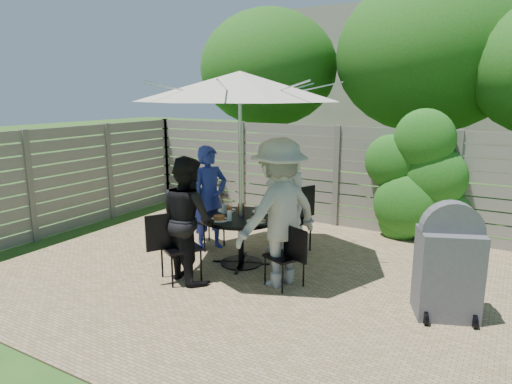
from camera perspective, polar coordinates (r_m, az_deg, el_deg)
The scene contains 22 objects.
backyard_envelope at distance 15.29m, azimuth 20.32°, elevation 12.31°, with size 60.00×60.00×5.00m.
patio_table at distance 6.46m, azimuth -1.90°, elevation -4.89°, with size 1.44×1.44×0.72m.
umbrella at distance 6.17m, azimuth -2.04°, elevation 13.07°, with size 3.64×3.64×2.69m.
chair_back at distance 7.10m, azimuth 4.54°, elevation -5.07°, with size 0.62×0.76×0.99m.
person_back at distance 6.86m, azimuth 3.77°, elevation -0.78°, with size 0.84×0.55×1.73m, color silver.
chair_left at distance 7.31m, azimuth -6.26°, elevation -4.74°, with size 0.71×0.56×0.93m.
person_left at distance 7.05m, azimuth -5.79°, elevation -0.83°, with size 0.60×0.39×1.64m, color navy.
chair_front at distance 6.07m, azimuth -9.47°, elevation -8.45°, with size 0.62×0.70×0.94m.
person_front at distance 5.96m, azimuth -8.49°, elevation -3.35°, with size 0.80×0.62×1.64m, color black.
chair_right at distance 5.83m, azimuth 3.64°, elevation -9.52°, with size 0.63×0.52×0.83m.
person_right at distance 5.71m, azimuth 2.86°, elevation -2.66°, with size 1.22×0.70×1.88m, color #9E9D9A.
plate_back at distance 6.60m, azimuth 0.65°, elevation -2.32°, with size 0.26×0.26×0.06m.
plate_left at distance 6.68m, azimuth -3.69°, elevation -2.16°, with size 0.26×0.26×0.06m.
plate_front at distance 6.20m, azimuth -4.65°, elevation -3.33°, with size 0.26×0.26×0.06m.
plate_right at distance 6.11m, azimuth 0.02°, elevation -3.52°, with size 0.26×0.26×0.06m.
glass_left at distance 6.54m, azimuth -3.98°, elevation -2.09°, with size 0.07×0.07×0.14m, color silver.
glass_front at distance 6.16m, azimuth -3.34°, elevation -2.98°, with size 0.07×0.07×0.14m, color silver.
glass_right at distance 6.24m, azimuth 0.24°, elevation -2.76°, with size 0.07×0.07×0.14m, color silver.
syrup_jug at distance 6.46m, azimuth -1.86°, elevation -2.15°, with size 0.09×0.09×0.16m, color #59280C.
coffee_cup at distance 6.43m, azimuth 0.20°, elevation -2.39°, with size 0.08×0.08×0.12m, color #C6B293.
bicycle at distance 9.28m, azimuth -5.73°, elevation 0.26°, with size 0.64×1.84×0.97m, color #333338.
bbq_grill at distance 5.39m, azimuth 22.87°, elevation -8.46°, with size 0.77×0.69×1.30m.
Camera 1 is at (2.80, -4.75, 2.42)m, focal length 32.00 mm.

